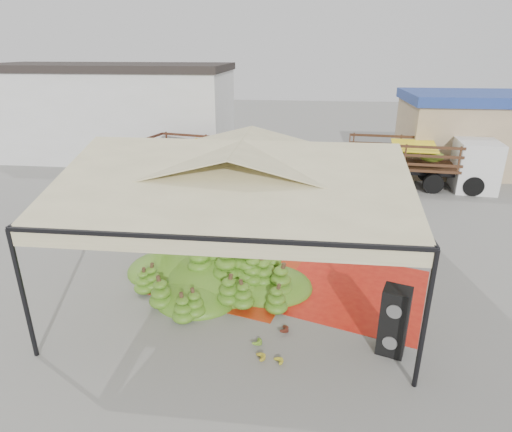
# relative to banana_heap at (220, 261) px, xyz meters

# --- Properties ---
(ground) EXTENTS (90.00, 90.00, 0.00)m
(ground) POSITION_rel_banana_heap_xyz_m (0.62, 0.35, -0.62)
(ground) COLOR slate
(ground) RESTS_ON ground
(canopy_tent) EXTENTS (8.10, 8.10, 4.00)m
(canopy_tent) POSITION_rel_banana_heap_xyz_m (0.62, 0.35, 2.68)
(canopy_tent) COLOR black
(canopy_tent) RESTS_ON ground
(building_white) EXTENTS (14.30, 6.30, 5.40)m
(building_white) POSITION_rel_banana_heap_xyz_m (-9.38, 14.35, 2.10)
(building_white) COLOR silver
(building_white) RESTS_ON ground
(building_tan) EXTENTS (6.30, 5.30, 4.10)m
(building_tan) POSITION_rel_banana_heap_xyz_m (10.62, 13.35, 1.46)
(building_tan) COLOR tan
(building_tan) RESTS_ON ground
(tarp_left) EXTENTS (4.62, 4.49, 0.01)m
(tarp_left) POSITION_rel_banana_heap_xyz_m (0.25, 0.30, -0.61)
(tarp_left) COLOR red
(tarp_left) RESTS_ON ground
(tarp_right) EXTENTS (4.70, 4.82, 0.01)m
(tarp_right) POSITION_rel_banana_heap_xyz_m (3.79, -0.11, -0.61)
(tarp_right) COLOR red
(tarp_right) RESTS_ON ground
(banana_heap) EXTENTS (5.83, 4.82, 1.23)m
(banana_heap) POSITION_rel_banana_heap_xyz_m (0.00, 0.00, 0.00)
(banana_heap) COLOR #367017
(banana_heap) RESTS_ON ground
(hand_yellow_a) EXTENTS (0.55, 0.50, 0.21)m
(hand_yellow_a) POSITION_rel_banana_heap_xyz_m (1.44, -3.28, -0.51)
(hand_yellow_a) COLOR gold
(hand_yellow_a) RESTS_ON ground
(hand_yellow_b) EXTENTS (0.50, 0.47, 0.18)m
(hand_yellow_b) POSITION_rel_banana_heap_xyz_m (1.85, -3.35, -0.53)
(hand_yellow_b) COLOR gold
(hand_yellow_b) RESTS_ON ground
(hand_red_a) EXTENTS (0.55, 0.51, 0.20)m
(hand_red_a) POSITION_rel_banana_heap_xyz_m (1.98, -0.59, -0.52)
(hand_red_a) COLOR #572714
(hand_red_a) RESTS_ON ground
(hand_red_b) EXTENTS (0.52, 0.45, 0.21)m
(hand_red_b) POSITION_rel_banana_heap_xyz_m (1.88, -2.20, -0.51)
(hand_red_b) COLOR #551A13
(hand_red_b) RESTS_ON ground
(hand_green) EXTENTS (0.53, 0.47, 0.20)m
(hand_green) POSITION_rel_banana_heap_xyz_m (1.31, -2.72, -0.52)
(hand_green) COLOR #497D1A
(hand_green) RESTS_ON ground
(hanging_bunches) EXTENTS (4.74, 0.24, 0.20)m
(hanging_bunches) POSITION_rel_banana_heap_xyz_m (1.53, 1.11, 2.00)
(hanging_bunches) COLOR #42861B
(hanging_bunches) RESTS_ON ground
(speaker_stack) EXTENTS (0.70, 0.66, 1.58)m
(speaker_stack) POSITION_rel_banana_heap_xyz_m (4.32, -2.65, 0.17)
(speaker_stack) COLOR black
(speaker_stack) RESTS_ON ground
(banana_leaves) EXTENTS (0.96, 1.36, 3.70)m
(banana_leaves) POSITION_rel_banana_heap_xyz_m (-2.04, 1.27, -0.62)
(banana_leaves) COLOR #28681B
(banana_leaves) RESTS_ON ground
(vendor) EXTENTS (0.69, 0.55, 1.64)m
(vendor) POSITION_rel_banana_heap_xyz_m (1.27, 4.29, 0.20)
(vendor) COLOR gray
(vendor) RESTS_ON ground
(truck_left) EXTENTS (6.95, 3.65, 2.27)m
(truck_left) POSITION_rel_banana_heap_xyz_m (-1.83, 8.90, 0.78)
(truck_left) COLOR #4C2919
(truck_left) RESTS_ON ground
(truck_right) EXTENTS (6.87, 2.92, 2.29)m
(truck_right) POSITION_rel_banana_heap_xyz_m (8.02, 9.95, 0.80)
(truck_right) COLOR #4C2D19
(truck_right) RESTS_ON ground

